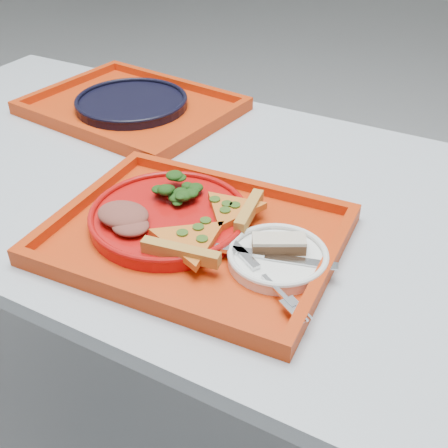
% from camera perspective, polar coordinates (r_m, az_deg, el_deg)
% --- Properties ---
extents(ground, '(10.00, 10.00, 0.00)m').
position_cam_1_polar(ground, '(1.58, -2.36, -19.70)').
color(ground, gray).
rests_on(ground, ground).
extents(table, '(1.60, 0.80, 0.75)m').
position_cam_1_polar(table, '(1.10, -3.19, 0.96)').
color(table, '#ADB5C2').
rests_on(table, ground).
extents(tray_main, '(0.47, 0.38, 0.01)m').
position_cam_1_polar(tray_main, '(0.90, -2.98, -1.46)').
color(tray_main, '#B82E09').
rests_on(tray_main, table).
extents(tray_far, '(0.49, 0.40, 0.01)m').
position_cam_1_polar(tray_far, '(1.36, -9.30, 11.43)').
color(tray_far, '#B82E09').
rests_on(tray_far, table).
extents(dinner_plate, '(0.26, 0.26, 0.02)m').
position_cam_1_polar(dinner_plate, '(0.93, -5.61, 0.58)').
color(dinner_plate, '#AD0D0B').
rests_on(dinner_plate, tray_main).
extents(side_plate, '(0.15, 0.15, 0.01)m').
position_cam_1_polar(side_plate, '(0.84, 5.47, -3.56)').
color(side_plate, white).
rests_on(side_plate, tray_main).
extents(navy_plate, '(0.26, 0.26, 0.02)m').
position_cam_1_polar(navy_plate, '(1.36, -9.36, 11.97)').
color(navy_plate, black).
rests_on(navy_plate, tray_far).
extents(pizza_slice_a, '(0.14, 0.15, 0.02)m').
position_cam_1_polar(pizza_slice_a, '(0.85, -3.51, -1.53)').
color(pizza_slice_a, orange).
rests_on(pizza_slice_a, dinner_plate).
extents(pizza_slice_b, '(0.14, 0.12, 0.02)m').
position_cam_1_polar(pizza_slice_b, '(0.92, 0.77, 1.71)').
color(pizza_slice_b, orange).
rests_on(pizza_slice_b, dinner_plate).
extents(salad_heap, '(0.08, 0.07, 0.04)m').
position_cam_1_polar(salad_heap, '(0.96, -5.10, 3.88)').
color(salad_heap, black).
rests_on(salad_heap, dinner_plate).
extents(meat_portion, '(0.09, 0.07, 0.03)m').
position_cam_1_polar(meat_portion, '(0.91, -10.21, 0.96)').
color(meat_portion, brown).
rests_on(meat_portion, dinner_plate).
extents(dessert_bar, '(0.09, 0.07, 0.02)m').
position_cam_1_polar(dessert_bar, '(0.84, 5.60, -2.00)').
color(dessert_bar, '#532F1B').
rests_on(dessert_bar, side_plate).
extents(knife, '(0.18, 0.06, 0.01)m').
position_cam_1_polar(knife, '(0.83, 5.20, -3.29)').
color(knife, silver).
rests_on(knife, side_plate).
extents(fork, '(0.17, 0.12, 0.01)m').
position_cam_1_polar(fork, '(0.80, 3.94, -5.09)').
color(fork, silver).
rests_on(fork, side_plate).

